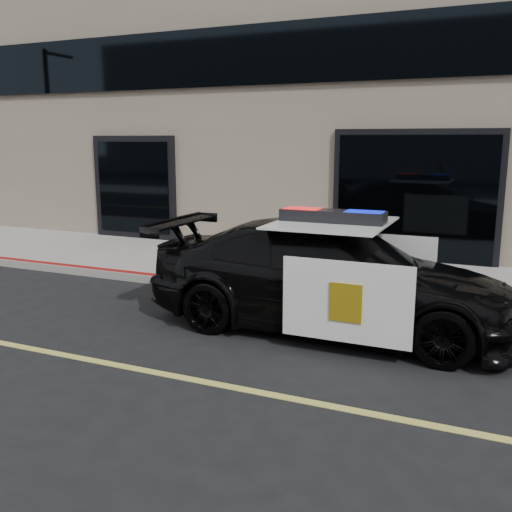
% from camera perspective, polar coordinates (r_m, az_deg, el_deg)
% --- Properties ---
extents(ground, '(120.00, 120.00, 0.00)m').
position_cam_1_polar(ground, '(5.91, 14.35, -15.61)').
color(ground, black).
rests_on(ground, ground).
extents(sidewalk_n, '(60.00, 3.50, 0.15)m').
position_cam_1_polar(sidewalk_n, '(10.81, 19.07, -2.90)').
color(sidewalk_n, gray).
rests_on(sidewalk_n, ground).
extents(police_car, '(2.40, 5.23, 1.71)m').
position_cam_1_polar(police_car, '(8.12, 7.53, -2.00)').
color(police_car, black).
rests_on(police_car, ground).
extents(fire_hydrant, '(0.34, 0.47, 0.74)m').
position_cam_1_polar(fire_hydrant, '(10.45, -1.37, -0.35)').
color(fire_hydrant, silver).
rests_on(fire_hydrant, sidewalk_n).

